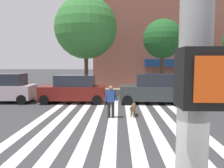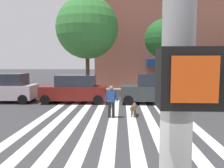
% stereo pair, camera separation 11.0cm
% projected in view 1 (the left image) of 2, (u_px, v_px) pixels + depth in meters
% --- Properties ---
extents(ground_plane, '(160.00, 160.00, 0.00)m').
position_uv_depth(ground_plane, '(128.00, 128.00, 9.70)').
color(ground_plane, '#353538').
extents(sidewalk_far, '(80.00, 6.00, 0.15)m').
position_uv_depth(sidewalk_far, '(123.00, 93.00, 20.07)').
color(sidewalk_far, gray).
rests_on(sidewalk_far, ground_plane).
extents(crosswalk_stripes, '(7.65, 14.28, 0.01)m').
position_uv_depth(crosswalk_stripes, '(112.00, 127.00, 9.72)').
color(crosswalk_stripes, silver).
rests_on(crosswalk_stripes, ground_plane).
extents(parked_car_near_curb, '(4.28, 2.11, 2.03)m').
position_uv_depth(parked_car_near_curb, '(4.00, 88.00, 15.78)').
color(parked_car_near_curb, '#BFAFB8').
rests_on(parked_car_near_curb, ground_plane).
extents(parked_car_behind_first, '(4.51, 1.97, 1.93)m').
position_uv_depth(parked_car_behind_first, '(73.00, 89.00, 15.63)').
color(parked_car_behind_first, maroon).
rests_on(parked_car_behind_first, ground_plane).
extents(parked_car_third_in_line, '(4.74, 2.14, 2.01)m').
position_uv_depth(parked_car_third_in_line, '(155.00, 89.00, 15.43)').
color(parked_car_third_in_line, '#32383A').
rests_on(parked_car_third_in_line, ground_plane).
extents(street_tree_nearest, '(5.08, 5.08, 8.01)m').
position_uv_depth(street_tree_nearest, '(86.00, 28.00, 18.33)').
color(street_tree_nearest, '#4C3823').
rests_on(street_tree_nearest, sidewalk_far).
extents(street_tree_middle, '(3.12, 3.12, 6.09)m').
position_uv_depth(street_tree_middle, '(163.00, 39.00, 17.90)').
color(street_tree_middle, '#4C3823').
rests_on(street_tree_middle, sidewalk_far).
extents(pedestrian_dog_walker, '(0.71, 0.30, 1.64)m').
position_uv_depth(pedestrian_dog_walker, '(111.00, 100.00, 11.35)').
color(pedestrian_dog_walker, black).
rests_on(pedestrian_dog_walker, ground_plane).
extents(dog_on_leash, '(0.38, 1.09, 0.65)m').
position_uv_depth(dog_on_leash, '(133.00, 108.00, 11.80)').
color(dog_on_leash, brown).
rests_on(dog_on_leash, ground_plane).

